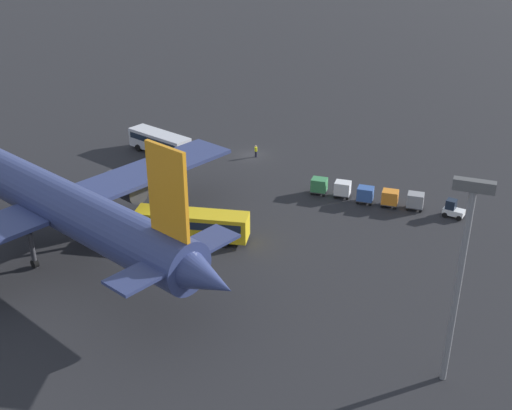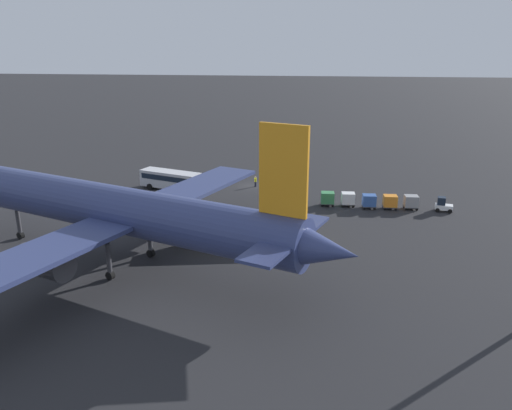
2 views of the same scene
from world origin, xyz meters
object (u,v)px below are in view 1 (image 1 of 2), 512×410
Objects in this scene: shuttle_bus_near at (160,141)px; cargo_cart_white at (343,188)px; shuttle_bus_far at (192,223)px; cargo_cart_green at (319,185)px; baggage_tug at (453,209)px; worker_person at (256,151)px; cargo_cart_blue at (365,194)px; cargo_cart_grey at (415,200)px; cargo_cart_orange at (390,197)px; airplane at (46,197)px.

cargo_cart_white is at bearing -171.57° from shuttle_bus_near.
shuttle_bus_far is 6.14× the size of cargo_cart_green.
worker_person is (28.34, -9.49, -0.07)m from baggage_tug.
baggage_tug reaches higher than cargo_cart_blue.
shuttle_bus_near is 14.11m from worker_person.
cargo_cart_orange is (3.00, 0.27, 0.00)m from cargo_cart_grey.
cargo_cart_blue is at bearing -171.72° from shuttle_bus_near.
worker_person is at bearing -87.28° from airplane.
cargo_cart_green reaches higher than worker_person.
cargo_cart_white is at bearing -1.72° from cargo_cart_grey.
shuttle_bus_near is 5.15× the size of cargo_cart_blue.
worker_person is 0.84× the size of cargo_cart_blue.
shuttle_bus_far is at bearing 144.82° from shuttle_bus_near.
airplane is 29.44× the size of worker_person.
worker_person is at bearing -146.23° from shuttle_bus_near.
shuttle_bus_far reaches higher than shuttle_bus_near.
cargo_cart_green is at bearing 1.31° from cargo_cart_white.
cargo_cart_blue reaches higher than worker_person.
shuttle_bus_near is at bearing -10.38° from cargo_cart_white.
baggage_tug is at bearing -128.42° from airplane.
shuttle_bus_near is (2.92, -29.12, -4.43)m from airplane.
cargo_cart_orange is 9.01m from cargo_cart_green.
cargo_cart_grey is 9.00m from cargo_cart_white.
shuttle_bus_far is at bearing 51.65° from cargo_cart_white.
baggage_tug is 10.42m from cargo_cart_blue.
shuttle_bus_near is 32.06m from cargo_cart_blue.
cargo_cart_grey is (-37.51, 5.50, -0.68)m from shuttle_bus_near.
cargo_cart_orange is at bearing -178.28° from cargo_cart_blue.
shuttle_bus_far reaches higher than cargo_cart_green.
cargo_cart_orange is 6.02m from cargo_cart_white.
shuttle_bus_near reaches higher than cargo_cart_blue.
airplane reaches higher than baggage_tug.
shuttle_bus_far is 4.88× the size of baggage_tug.
cargo_cart_grey is 12.00m from cargo_cart_green.
airplane is at bearing 41.90° from baggage_tug.
airplane is 4.80× the size of shuttle_bus_near.
shuttle_bus_near is at bearing -9.49° from cargo_cart_orange.
cargo_cart_orange and cargo_cart_white have the same top height.
baggage_tug reaches higher than cargo_cart_green.
shuttle_bus_far is 6.14× the size of cargo_cart_orange.
shuttle_bus_near is 35.00m from cargo_cart_orange.
cargo_cart_grey is 1.00× the size of cargo_cart_blue.
shuttle_bus_near is 42.35m from baggage_tug.
cargo_cart_orange is 1.00× the size of cargo_cart_white.
worker_person is (-13.59, -3.63, -1.00)m from shuttle_bus_near.
cargo_cart_white is at bearing -178.69° from cargo_cart_green.
cargo_cart_grey and cargo_cart_blue have the same top height.
airplane is at bearing 71.95° from worker_person.
shuttle_bus_near is 37.92m from cargo_cart_grey.
airplane is 37.21m from cargo_cart_blue.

